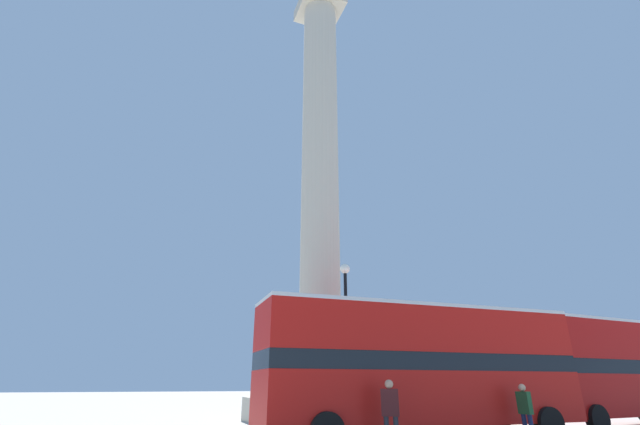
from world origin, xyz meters
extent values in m
plane|color=#ADA89E|center=(0.00, 0.00, 0.00)|extent=(200.00, 200.00, 0.00)
cube|color=#BCB29E|center=(0.00, 0.00, 0.55)|extent=(6.09, 6.09, 1.09)
cube|color=#BCB29E|center=(0.00, 0.00, 1.64)|extent=(4.39, 4.39, 1.09)
cube|color=#BCB29E|center=(0.00, 0.00, 2.73)|extent=(2.68, 2.68, 1.09)
cylinder|color=#BCB29E|center=(0.00, 0.00, 14.24)|extent=(2.12, 2.12, 21.93)
cube|color=#BCB29E|center=(0.00, 0.00, 25.66)|extent=(2.86, 2.86, 0.90)
cube|color=#A80F0C|center=(11.31, -6.47, 1.29)|extent=(10.42, 3.15, 1.58)
cube|color=black|center=(11.31, -6.47, 2.35)|extent=(10.41, 3.10, 0.55)
cube|color=#A80F0C|center=(11.31, -6.47, 3.40)|extent=(10.42, 3.15, 1.55)
cube|color=silver|center=(11.31, -6.47, 4.23)|extent=(10.42, 3.15, 0.12)
cylinder|color=black|center=(7.64, -5.48, 0.50)|extent=(1.02, 0.37, 1.00)
cylinder|color=black|center=(7.80, -7.94, 0.50)|extent=(1.02, 0.37, 1.00)
cube|color=#B7140F|center=(0.87, -7.26, 1.30)|extent=(11.21, 2.80, 1.59)
cube|color=black|center=(0.87, -7.26, 2.37)|extent=(11.21, 2.75, 0.55)
cube|color=#B7140F|center=(0.87, -7.26, 3.37)|extent=(11.21, 2.80, 1.46)
cube|color=silver|center=(0.87, -7.26, 4.16)|extent=(11.21, 2.80, 0.12)
cylinder|color=black|center=(4.80, -6.16, 0.50)|extent=(1.01, 0.33, 1.00)
cylinder|color=black|center=(4.73, -8.61, 0.50)|extent=(1.01, 0.33, 1.00)
cylinder|color=black|center=(-2.99, -5.91, 0.50)|extent=(1.01, 0.33, 1.00)
cube|color=#BCB29E|center=(10.79, 2.44, 1.26)|extent=(4.21, 3.59, 2.53)
ellipsoid|color=brown|center=(10.79, 2.44, 4.11)|extent=(2.37, 1.62, 0.94)
cone|color=brown|center=(11.77, 2.79, 4.53)|extent=(1.03, 0.79, 0.99)
cylinder|color=brown|center=(10.79, 2.44, 5.03)|extent=(0.36, 0.36, 0.90)
sphere|color=brown|center=(10.79, 2.44, 5.62)|extent=(0.28, 0.28, 0.28)
cylinder|color=brown|center=(11.36, 2.92, 3.08)|extent=(0.20, 0.20, 1.11)
cylinder|color=brown|center=(11.53, 2.43, 3.08)|extent=(0.20, 0.20, 1.11)
cylinder|color=brown|center=(10.05, 2.45, 3.08)|extent=(0.20, 0.20, 1.11)
cylinder|color=brown|center=(10.22, 1.96, 3.08)|extent=(0.20, 0.20, 1.11)
cylinder|color=black|center=(-0.42, -4.03, 3.05)|extent=(0.14, 0.14, 6.10)
sphere|color=white|center=(-0.42, -4.03, 6.31)|extent=(0.42, 0.42, 0.42)
cube|color=#1E4C28|center=(3.32, -9.09, 1.15)|extent=(0.19, 0.45, 0.65)
sphere|color=tan|center=(3.32, -9.09, 1.59)|extent=(0.22, 0.22, 0.22)
cube|color=#471919|center=(-1.48, -9.09, 1.22)|extent=(0.50, 0.42, 0.69)
sphere|color=tan|center=(-1.48, -9.09, 1.69)|extent=(0.24, 0.24, 0.24)
camera|label=1|loc=(-7.94, -20.37, 1.69)|focal=24.00mm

